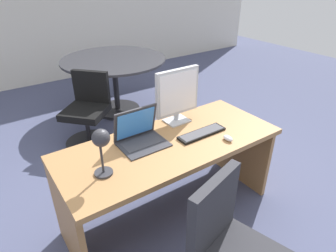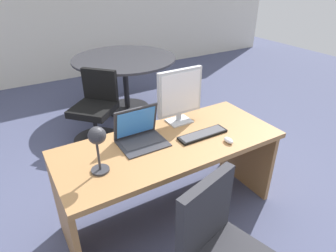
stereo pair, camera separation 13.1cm
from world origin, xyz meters
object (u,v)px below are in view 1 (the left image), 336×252
at_px(monitor, 177,94).
at_px(keyboard, 202,133).
at_px(desk_lamp, 101,144).
at_px(mouse, 228,138).
at_px(laptop, 139,132).
at_px(meeting_table, 115,72).
at_px(meeting_chair_near, 88,116).
at_px(desk, 167,160).

height_order(monitor, keyboard, monitor).
bearing_deg(desk_lamp, mouse, -8.19).
bearing_deg(keyboard, laptop, 157.17).
bearing_deg(meeting_table, desk_lamp, -116.70).
bearing_deg(mouse, meeting_table, 85.87).
distance_m(laptop, keyboard, 0.50).
bearing_deg(meeting_table, laptop, -110.31).
distance_m(monitor, desk_lamp, 0.88).
height_order(monitor, meeting_table, monitor).
relative_size(keyboard, meeting_table, 0.29).
bearing_deg(meeting_chair_near, desk, -85.53).
relative_size(desk_lamp, meeting_table, 0.24).
distance_m(monitor, mouse, 0.55).
xyz_separation_m(desk, monitor, (0.24, 0.20, 0.45)).
bearing_deg(laptop, desk, -26.32).
bearing_deg(desk_lamp, monitor, 22.60).
bearing_deg(mouse, monitor, 105.96).
relative_size(keyboard, mouse, 4.71).
xyz_separation_m(desk_lamp, meeting_chair_near, (0.46, 1.62, -0.62)).
xyz_separation_m(monitor, keyboard, (0.03, -0.29, -0.24)).
bearing_deg(desk_lamp, meeting_chair_near, 74.03).
height_order(desk_lamp, meeting_chair_near, desk_lamp).
distance_m(meeting_table, meeting_chair_near, 0.93).
distance_m(desk, monitor, 0.55).
bearing_deg(laptop, desk_lamp, -148.14).
xyz_separation_m(desk, laptop, (-0.19, 0.10, 0.28)).
distance_m(monitor, meeting_table, 1.95).
distance_m(monitor, laptop, 0.47).
height_order(desk_lamp, meeting_table, desk_lamp).
distance_m(mouse, desk_lamp, 0.99).
height_order(keyboard, meeting_table, meeting_table).
bearing_deg(monitor, mouse, -74.04).
xyz_separation_m(laptop, desk_lamp, (-0.38, -0.24, 0.16)).
relative_size(mouse, meeting_chair_near, 0.10).
relative_size(monitor, desk_lamp, 1.37).
distance_m(monitor, keyboard, 0.38).
relative_size(desk_lamp, meeting_chair_near, 0.40).
relative_size(monitor, laptop, 1.33).
relative_size(laptop, meeting_table, 0.24).
distance_m(laptop, mouse, 0.68).
bearing_deg(meeting_chair_near, desk_lamp, -105.97).
distance_m(desk, keyboard, 0.35).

